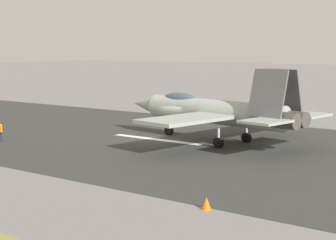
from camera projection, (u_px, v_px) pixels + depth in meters
The scene contains 4 objects.
ground_plane at pixel (159, 140), 41.54m from camera, with size 400.00×400.00×0.00m, color slate.
runway_strip at pixel (160, 140), 41.53m from camera, with size 240.00×26.00×0.02m.
fighter_jet at pixel (215, 111), 40.15m from camera, with size 16.94×15.05×5.56m.
marker_cone_near at pixel (206, 203), 23.59m from camera, with size 0.44×0.44×0.55m, color orange.
Camera 1 is at (-24.68, 32.74, 6.91)m, focal length 58.52 mm.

